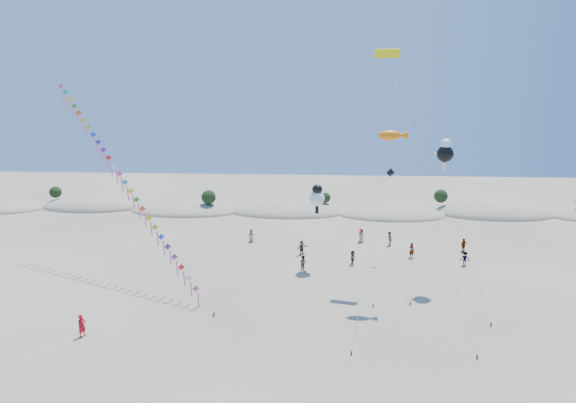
# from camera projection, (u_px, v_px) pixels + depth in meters

# --- Properties ---
(ground) EXTENTS (160.00, 160.00, 0.00)m
(ground) POSITION_uv_depth(u_px,v_px,m) (241.00, 375.00, 31.57)
(ground) COLOR gray
(ground) RESTS_ON ground
(dune_ridge) EXTENTS (145.30, 11.49, 5.57)m
(dune_ridge) POSITION_uv_depth(u_px,v_px,m) (294.00, 211.00, 75.42)
(dune_ridge) COLOR tan
(dune_ridge) RESTS_ON ground
(kite_train) EXTENTS (21.06, 17.44, 19.65)m
(kite_train) POSITION_uv_depth(u_px,v_px,m) (120.00, 176.00, 47.47)
(kite_train) COLOR #3F2D1E
(kite_train) RESTS_ON ground
(fish_kite) EXTENTS (5.08, 11.24, 15.04)m
(fish_kite) POSITION_uv_depth(u_px,v_px,m) (393.00, 136.00, 41.04)
(fish_kite) COLOR #3F2D1E
(fish_kite) RESTS_ON ground
(cartoon_kite_low) EXTENTS (5.87, 10.49, 8.96)m
(cartoon_kite_low) POSITION_uv_depth(u_px,v_px,m) (317.00, 197.00, 49.75)
(cartoon_kite_low) COLOR #3F2D1E
(cartoon_kite_low) RESTS_ON ground
(cartoon_kite_high) EXTENTS (3.28, 9.84, 14.06)m
(cartoon_kite_high) POSITION_uv_depth(u_px,v_px,m) (445.00, 152.00, 44.36)
(cartoon_kite_high) COLOR #3F2D1E
(cartoon_kite_high) RESTS_ON ground
(parafoil_kite) EXTENTS (6.29, 16.69, 22.17)m
(parafoil_kite) POSITION_uv_depth(u_px,v_px,m) (388.00, 58.00, 44.59)
(parafoil_kite) COLOR #3F2D1E
(parafoil_kite) RESTS_ON ground
(dark_kite) EXTENTS (0.92, 12.65, 10.19)m
(dark_kite) POSITION_uv_depth(u_px,v_px,m) (396.00, 206.00, 49.15)
(dark_kite) COLOR #3F2D1E
(dark_kite) RESTS_ON ground
(flyer_foreground) EXTENTS (0.66, 0.77, 1.79)m
(flyer_foreground) POSITION_uv_depth(u_px,v_px,m) (82.00, 326.00, 36.43)
(flyer_foreground) COLOR #B00E19
(flyer_foreground) RESTS_ON ground
(beachgoers) EXTENTS (26.18, 11.32, 1.77)m
(beachgoers) POSITION_uv_depth(u_px,v_px,m) (362.00, 248.00, 54.95)
(beachgoers) COLOR slate
(beachgoers) RESTS_ON ground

